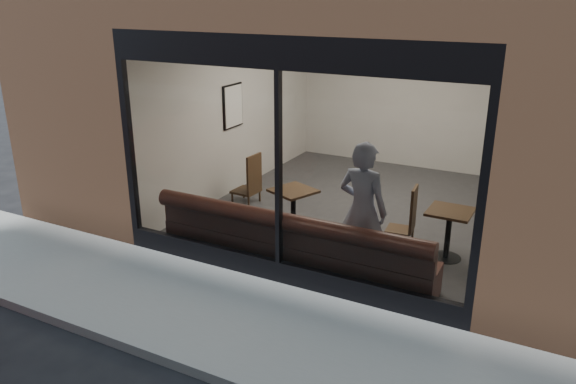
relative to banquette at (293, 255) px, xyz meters
The scene contains 21 objects.
ground 2.46m from the banquette, 90.00° to the right, with size 120.00×120.00×0.00m, color black.
sidewalk_near 1.47m from the banquette, 90.00° to the right, with size 40.00×2.00×0.01m, color gray.
kerb_near 2.51m from the banquette, 90.00° to the right, with size 40.00×0.10×0.12m, color gray.
host_building_pier_left 6.84m from the banquette, 124.05° to the left, with size 2.50×12.00×3.20m, color brown.
host_building_backfill 8.66m from the banquette, 90.00° to the left, with size 5.00×6.00×3.20m, color brown.
cafe_floor 2.56m from the banquette, 90.00° to the left, with size 6.00×6.00×0.00m, color #2D2D30.
cafe_ceiling 3.91m from the banquette, 90.00° to the left, with size 6.00×6.00×0.00m, color white.
cafe_wall_back 5.71m from the banquette, 90.00° to the left, with size 5.00×5.00×0.00m, color beige.
cafe_wall_left 3.82m from the banquette, 134.32° to the left, with size 6.00×6.00×0.00m, color beige.
cafe_wall_right 3.82m from the banquette, 45.68° to the left, with size 6.00×6.00×0.00m, color beige.
storefront_kick 0.41m from the banquette, 90.00° to the right, with size 5.00×0.10×0.30m, color black.
storefront_header 2.80m from the banquette, 90.00° to the right, with size 5.00×0.10×0.40m, color black.
storefront_mullion 1.38m from the banquette, 90.00° to the right, with size 0.06×0.10×2.50m, color black.
storefront_glass 1.39m from the banquette, 90.00° to the right, with size 4.80×4.80×0.00m, color white.
banquette is the anchor object (origin of this frame).
person 1.17m from the banquette, 18.47° to the left, with size 0.69×0.45×1.88m, color #8996B4.
cafe_table_left 1.30m from the banquette, 116.99° to the left, with size 0.61×0.61×0.04m, color #322213.
cafe_table_right 2.30m from the banquette, 35.81° to the left, with size 0.60×0.60×0.04m, color #322213.
cafe_chair_left 2.72m from the banquette, 135.56° to the left, with size 0.43×0.43×0.04m, color #322213.
cafe_chair_right 1.82m from the banquette, 54.52° to the left, with size 0.38×0.38×0.04m, color #322213.
wall_poster 3.70m from the banquette, 136.02° to the left, with size 0.02×0.56×0.74m, color white.
Camera 1 is at (3.20, -3.81, 3.67)m, focal length 35.00 mm.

